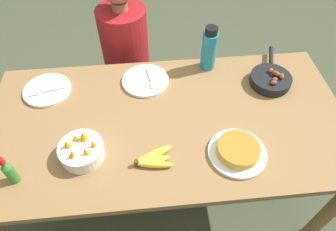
# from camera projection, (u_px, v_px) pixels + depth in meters

# --- Properties ---
(ground_plane) EXTENTS (14.00, 14.00, 0.00)m
(ground_plane) POSITION_uv_depth(u_px,v_px,m) (168.00, 190.00, 2.06)
(ground_plane) COLOR #474C38
(dining_table) EXTENTS (1.77, 0.88, 0.77)m
(dining_table) POSITION_uv_depth(u_px,v_px,m) (168.00, 131.00, 1.54)
(dining_table) COLOR olive
(dining_table) RESTS_ON ground_plane
(banana_bunch) EXTENTS (0.18, 0.13, 0.04)m
(banana_bunch) POSITION_uv_depth(u_px,v_px,m) (153.00, 159.00, 1.30)
(banana_bunch) COLOR yellow
(banana_bunch) RESTS_ON dining_table
(skillet) EXTENTS (0.22, 0.37, 0.08)m
(skillet) POSITION_uv_depth(u_px,v_px,m) (271.00, 79.00, 1.61)
(skillet) COLOR black
(skillet) RESTS_ON dining_table
(frittata_plate_center) EXTENTS (0.26, 0.26, 0.06)m
(frittata_plate_center) POSITION_uv_depth(u_px,v_px,m) (238.00, 151.00, 1.32)
(frittata_plate_center) COLOR silver
(frittata_plate_center) RESTS_ON dining_table
(empty_plate_near_front) EXTENTS (0.25, 0.25, 0.02)m
(empty_plate_near_front) POSITION_uv_depth(u_px,v_px,m) (146.00, 81.00, 1.63)
(empty_plate_near_front) COLOR silver
(empty_plate_near_front) RESTS_ON dining_table
(empty_plate_far_left) EXTENTS (0.25, 0.25, 0.02)m
(empty_plate_far_left) POSITION_uv_depth(u_px,v_px,m) (47.00, 90.00, 1.58)
(empty_plate_far_left) COLOR silver
(empty_plate_far_left) RESTS_ON dining_table
(fruit_bowl_mango) EXTENTS (0.20, 0.20, 0.12)m
(fruit_bowl_mango) POSITION_uv_depth(u_px,v_px,m) (81.00, 150.00, 1.30)
(fruit_bowl_mango) COLOR silver
(fruit_bowl_mango) RESTS_ON dining_table
(water_bottle) EXTENTS (0.08, 0.08, 0.26)m
(water_bottle) POSITION_uv_depth(u_px,v_px,m) (209.00, 49.00, 1.62)
(water_bottle) COLOR teal
(water_bottle) RESTS_ON dining_table
(hot_sauce_bottle) EXTENTS (0.04, 0.04, 0.16)m
(hot_sauce_bottle) POSITION_uv_depth(u_px,v_px,m) (9.00, 171.00, 1.20)
(hot_sauce_bottle) COLOR #337F2D
(hot_sauce_bottle) RESTS_ON dining_table
(person_figure) EXTENTS (0.33, 0.33, 1.23)m
(person_figure) POSITION_uv_depth(u_px,v_px,m) (128.00, 69.00, 2.08)
(person_figure) COLOR black
(person_figure) RESTS_ON ground_plane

